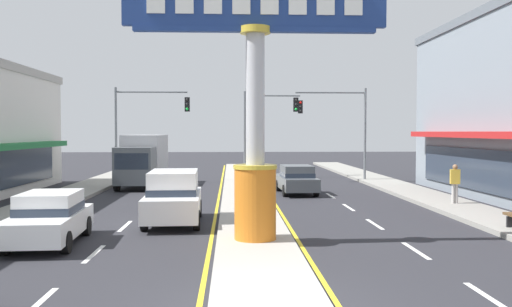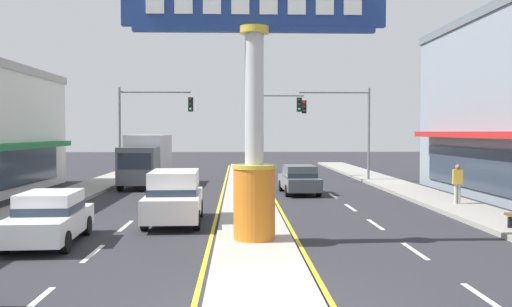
{
  "view_description": "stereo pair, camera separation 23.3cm",
  "coord_description": "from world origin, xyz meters",
  "px_view_note": "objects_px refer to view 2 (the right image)",
  "views": [
    {
      "loc": [
        -0.72,
        -10.27,
        3.33
      ],
      "look_at": [
        0.12,
        8.1,
        2.6
      ],
      "focal_mm": 38.66,
      "sensor_mm": 36.0,
      "label": 1
    },
    {
      "loc": [
        -0.49,
        -10.28,
        3.33
      ],
      "look_at": [
        0.12,
        8.1,
        2.6
      ],
      "focal_mm": 38.66,
      "sensor_mm": 36.0,
      "label": 2
    }
  ],
  "objects_px": {
    "sedan_near_right_lane": "(49,217)",
    "pedestrian_near_kerb": "(458,181)",
    "traffic_light_median_far": "(269,120)",
    "sedan_far_right_lane": "(299,179)",
    "traffic_light_right_side": "(342,118)",
    "suv_far_left_oncoming": "(174,196)",
    "box_truck_near_left_lane": "(146,158)",
    "traffic_light_left_side": "(147,118)",
    "district_sign": "(254,98)"
  },
  "relations": [
    {
      "from": "district_sign",
      "to": "box_truck_near_left_lane",
      "type": "height_order",
      "value": "district_sign"
    },
    {
      "from": "traffic_light_right_side",
      "to": "suv_far_left_oncoming",
      "type": "height_order",
      "value": "traffic_light_right_side"
    },
    {
      "from": "district_sign",
      "to": "sedan_near_right_lane",
      "type": "xyz_separation_m",
      "value": [
        -6.1,
        0.25,
        -3.52
      ]
    },
    {
      "from": "sedan_near_right_lane",
      "to": "suv_far_left_oncoming",
      "type": "xyz_separation_m",
      "value": [
        3.3,
        3.55,
        0.2
      ]
    },
    {
      "from": "district_sign",
      "to": "traffic_light_median_far",
      "type": "relative_size",
      "value": 1.27
    },
    {
      "from": "box_truck_near_left_lane",
      "to": "suv_far_left_oncoming",
      "type": "bearing_deg",
      "value": -76.65
    },
    {
      "from": "district_sign",
      "to": "traffic_light_right_side",
      "type": "xyz_separation_m",
      "value": [
        6.38,
        19.74,
        -0.06
      ]
    },
    {
      "from": "traffic_light_left_side",
      "to": "suv_far_left_oncoming",
      "type": "bearing_deg",
      "value": -77.35
    },
    {
      "from": "district_sign",
      "to": "box_truck_near_left_lane",
      "type": "distance_m",
      "value": 18.78
    },
    {
      "from": "suv_far_left_oncoming",
      "to": "pedestrian_near_kerb",
      "type": "bearing_deg",
      "value": 17.06
    },
    {
      "from": "traffic_light_right_side",
      "to": "traffic_light_median_far",
      "type": "bearing_deg",
      "value": 144.64
    },
    {
      "from": "district_sign",
      "to": "traffic_light_left_side",
      "type": "distance_m",
      "value": 20.76
    },
    {
      "from": "suv_far_left_oncoming",
      "to": "pedestrian_near_kerb",
      "type": "relative_size",
      "value": 2.72
    },
    {
      "from": "sedan_far_right_lane",
      "to": "suv_far_left_oncoming",
      "type": "xyz_separation_m",
      "value": [
        -5.6,
        -9.24,
        0.2
      ]
    },
    {
      "from": "traffic_light_median_far",
      "to": "pedestrian_near_kerb",
      "type": "xyz_separation_m",
      "value": [
        7.34,
        -15.56,
        -3.04
      ]
    },
    {
      "from": "box_truck_near_left_lane",
      "to": "suv_far_left_oncoming",
      "type": "distance_m",
      "value": 14.19
    },
    {
      "from": "district_sign",
      "to": "traffic_light_left_side",
      "type": "relative_size",
      "value": 1.27
    },
    {
      "from": "sedan_near_right_lane",
      "to": "pedestrian_near_kerb",
      "type": "relative_size",
      "value": 2.56
    },
    {
      "from": "traffic_light_median_far",
      "to": "pedestrian_near_kerb",
      "type": "relative_size",
      "value": 3.62
    },
    {
      "from": "traffic_light_left_side",
      "to": "traffic_light_right_side",
      "type": "relative_size",
      "value": 1.0
    },
    {
      "from": "traffic_light_median_far",
      "to": "suv_far_left_oncoming",
      "type": "relative_size",
      "value": 1.33
    },
    {
      "from": "traffic_light_right_side",
      "to": "sedan_near_right_lane",
      "type": "relative_size",
      "value": 1.41
    },
    {
      "from": "pedestrian_near_kerb",
      "to": "traffic_light_left_side",
      "type": "bearing_deg",
      "value": 141.58
    },
    {
      "from": "traffic_light_median_far",
      "to": "sedan_near_right_lane",
      "type": "height_order",
      "value": "traffic_light_median_far"
    },
    {
      "from": "sedan_near_right_lane",
      "to": "traffic_light_median_far",
      "type": "bearing_deg",
      "value": 70.9
    },
    {
      "from": "traffic_light_right_side",
      "to": "traffic_light_left_side",
      "type": "bearing_deg",
      "value": 179.95
    },
    {
      "from": "district_sign",
      "to": "sedan_far_right_lane",
      "type": "relative_size",
      "value": 1.8
    },
    {
      "from": "sedan_near_right_lane",
      "to": "pedestrian_near_kerb",
      "type": "distance_m",
      "value": 16.84
    },
    {
      "from": "sedan_far_right_lane",
      "to": "box_truck_near_left_lane",
      "type": "bearing_deg",
      "value": 152.88
    },
    {
      "from": "traffic_light_right_side",
      "to": "pedestrian_near_kerb",
      "type": "distance_m",
      "value": 12.96
    },
    {
      "from": "traffic_light_median_far",
      "to": "box_truck_near_left_lane",
      "type": "xyz_separation_m",
      "value": [
        -7.85,
        -5.43,
        -2.5
      ]
    },
    {
      "from": "traffic_light_left_side",
      "to": "suv_far_left_oncoming",
      "type": "height_order",
      "value": "traffic_light_left_side"
    },
    {
      "from": "box_truck_near_left_lane",
      "to": "suv_far_left_oncoming",
      "type": "height_order",
      "value": "box_truck_near_left_lane"
    },
    {
      "from": "district_sign",
      "to": "sedan_far_right_lane",
      "type": "height_order",
      "value": "district_sign"
    },
    {
      "from": "district_sign",
      "to": "sedan_far_right_lane",
      "type": "xyz_separation_m",
      "value": [
        2.8,
        13.04,
        -3.52
      ]
    },
    {
      "from": "traffic_light_median_far",
      "to": "sedan_far_right_lane",
      "type": "height_order",
      "value": "traffic_light_median_far"
    },
    {
      "from": "box_truck_near_left_lane",
      "to": "pedestrian_near_kerb",
      "type": "xyz_separation_m",
      "value": [
        15.19,
        -10.13,
        -0.54
      ]
    },
    {
      "from": "traffic_light_left_side",
      "to": "box_truck_near_left_lane",
      "type": "bearing_deg",
      "value": -81.83
    },
    {
      "from": "sedan_far_right_lane",
      "to": "suv_far_left_oncoming",
      "type": "distance_m",
      "value": 10.81
    },
    {
      "from": "traffic_light_left_side",
      "to": "sedan_near_right_lane",
      "type": "relative_size",
      "value": 1.41
    },
    {
      "from": "suv_far_left_oncoming",
      "to": "pedestrian_near_kerb",
      "type": "distance_m",
      "value": 12.47
    },
    {
      "from": "traffic_light_right_side",
      "to": "traffic_light_median_far",
      "type": "xyz_separation_m",
      "value": [
        -4.61,
        3.27,
        -0.05
      ]
    },
    {
      "from": "traffic_light_left_side",
      "to": "box_truck_near_left_lane",
      "type": "xyz_separation_m",
      "value": [
        0.31,
        -2.17,
        -2.55
      ]
    },
    {
      "from": "box_truck_near_left_lane",
      "to": "traffic_light_median_far",
      "type": "bearing_deg",
      "value": 34.67
    },
    {
      "from": "traffic_light_left_side",
      "to": "traffic_light_median_far",
      "type": "xyz_separation_m",
      "value": [
        8.16,
        3.26,
        -0.05
      ]
    },
    {
      "from": "traffic_light_right_side",
      "to": "sedan_near_right_lane",
      "type": "bearing_deg",
      "value": -122.64
    },
    {
      "from": "sedan_near_right_lane",
      "to": "pedestrian_near_kerb",
      "type": "bearing_deg",
      "value": 25.33
    },
    {
      "from": "pedestrian_near_kerb",
      "to": "box_truck_near_left_lane",
      "type": "bearing_deg",
      "value": 146.31
    },
    {
      "from": "box_truck_near_left_lane",
      "to": "sedan_near_right_lane",
      "type": "bearing_deg",
      "value": -90.1
    },
    {
      "from": "district_sign",
      "to": "suv_far_left_oncoming",
      "type": "distance_m",
      "value": 5.77
    }
  ]
}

